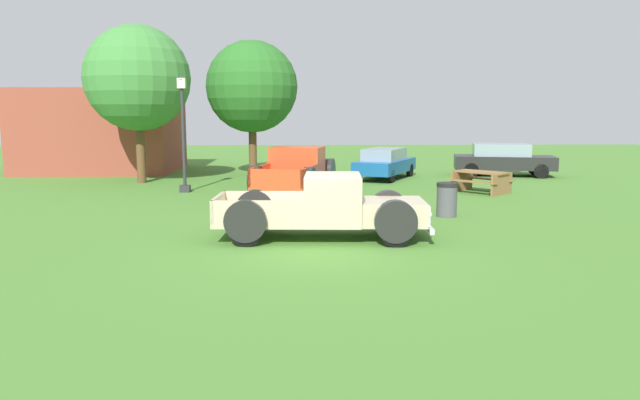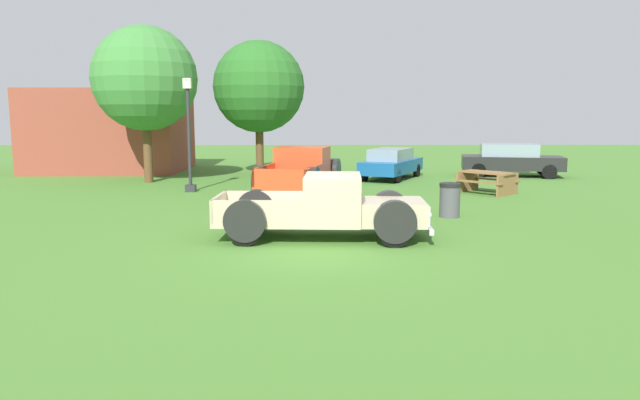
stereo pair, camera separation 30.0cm
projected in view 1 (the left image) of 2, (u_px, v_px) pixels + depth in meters
The scene contains 11 objects.
ground_plane at pixel (314, 247), 12.89m from camera, with size 80.00×80.00×0.00m, color #477A2D.
pickup_truck_foreground at pixel (335, 208), 13.62m from camera, with size 4.94×2.11×1.49m.
pickup_truck_behind_left at pixel (298, 170), 21.64m from camera, with size 3.17×5.69×1.65m.
sedan_distant_a at pixel (503, 159), 27.05m from camera, with size 4.68×2.69×1.47m.
sedan_distant_b at pixel (385, 163), 25.88m from camera, with size 3.26×4.29×1.33m.
lamp_post_near at pixel (183, 132), 21.37m from camera, with size 0.36×0.36×4.16m.
picnic_table at pixel (481, 179), 21.43m from camera, with size 2.31×2.32×0.78m.
trash_can at pixel (447, 200), 16.54m from camera, with size 0.59×0.59×0.95m.
oak_tree_east at pixel (137, 79), 23.91m from camera, with size 4.25×4.25×6.37m.
oak_tree_west at pixel (252, 87), 26.89m from camera, with size 4.15×4.15×6.11m.
brick_pavilion at pixel (103, 131), 29.22m from camera, with size 7.12×5.67×3.98m.
Camera 1 is at (-0.29, -12.60, 2.90)m, focal length 33.31 mm.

